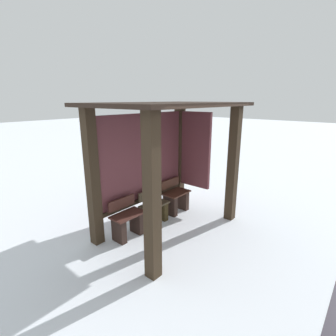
# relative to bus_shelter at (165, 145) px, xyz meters

# --- Properties ---
(ground_plane) EXTENTS (60.00, 60.00, 0.00)m
(ground_plane) POSITION_rel_bus_shelter_xyz_m (-0.12, -0.23, -1.71)
(ground_plane) COLOR white
(bus_shelter) EXTENTS (2.97, 1.92, 2.53)m
(bus_shelter) POSITION_rel_bus_shelter_xyz_m (0.00, 0.00, 0.00)
(bus_shelter) COLOR #34271A
(bus_shelter) RESTS_ON ground
(bench_left_inside) EXTENTS (0.65, 0.36, 0.77)m
(bench_left_inside) POSITION_rel_bus_shelter_xyz_m (-0.86, 0.21, -1.39)
(bench_left_inside) COLOR #492720
(bench_left_inside) RESTS_ON ground
(bench_center_inside) EXTENTS (0.65, 0.34, 0.73)m
(bench_center_inside) POSITION_rel_bus_shelter_xyz_m (-0.12, 0.21, -1.41)
(bench_center_inside) COLOR #4A3E2C
(bench_center_inside) RESTS_ON ground
(bench_right_inside) EXTENTS (0.65, 0.41, 0.77)m
(bench_right_inside) POSITION_rel_bus_shelter_xyz_m (0.63, 0.21, -1.40)
(bench_right_inside) COLOR #522E22
(bench_right_inside) RESTS_ON ground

